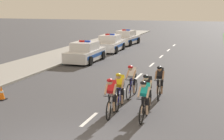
{
  "coord_description": "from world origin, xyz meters",
  "views": [
    {
      "loc": [
        4.38,
        -8.1,
        4.17
      ],
      "look_at": [
        -0.37,
        6.81,
        1.1
      ],
      "focal_mm": 53.78,
      "sensor_mm": 36.0,
      "label": 1
    }
  ],
  "objects_px": {
    "cyclist_fifth": "(132,80)",
    "cyclist_second": "(145,99)",
    "police_car_second": "(110,44)",
    "traffic_cone_near": "(1,93)",
    "cyclist_lead": "(111,96)",
    "police_car_third": "(126,38)",
    "cyclist_sixth": "(160,81)",
    "police_car_nearest": "(85,53)",
    "cyclist_fourth": "(147,91)",
    "cyclist_third": "(120,90)"
  },
  "relations": [
    {
      "from": "cyclist_fifth",
      "to": "cyclist_second",
      "type": "bearing_deg",
      "value": -67.02
    },
    {
      "from": "police_car_second",
      "to": "traffic_cone_near",
      "type": "xyz_separation_m",
      "value": [
        0.26,
        -16.46,
        -0.37
      ]
    },
    {
      "from": "cyclist_lead",
      "to": "police_car_third",
      "type": "height_order",
      "value": "police_car_third"
    },
    {
      "from": "police_car_second",
      "to": "police_car_third",
      "type": "height_order",
      "value": "same"
    },
    {
      "from": "cyclist_second",
      "to": "police_car_second",
      "type": "xyz_separation_m",
      "value": [
        -6.87,
        17.13,
        -0.11
      ]
    },
    {
      "from": "cyclist_sixth",
      "to": "police_car_nearest",
      "type": "relative_size",
      "value": 0.39
    },
    {
      "from": "cyclist_fourth",
      "to": "cyclist_sixth",
      "type": "distance_m",
      "value": 1.97
    },
    {
      "from": "cyclist_third",
      "to": "cyclist_fifth",
      "type": "distance_m",
      "value": 1.79
    },
    {
      "from": "cyclist_sixth",
      "to": "police_car_second",
      "type": "distance_m",
      "value": 15.65
    },
    {
      "from": "cyclist_third",
      "to": "police_car_second",
      "type": "height_order",
      "value": "police_car_second"
    },
    {
      "from": "cyclist_lead",
      "to": "cyclist_fourth",
      "type": "distance_m",
      "value": 1.57
    },
    {
      "from": "cyclist_lead",
      "to": "cyclist_fifth",
      "type": "bearing_deg",
      "value": 88.48
    },
    {
      "from": "traffic_cone_near",
      "to": "cyclist_third",
      "type": "bearing_deg",
      "value": 4.08
    },
    {
      "from": "cyclist_second",
      "to": "police_car_second",
      "type": "bearing_deg",
      "value": 111.86
    },
    {
      "from": "cyclist_fourth",
      "to": "cyclist_fifth",
      "type": "distance_m",
      "value": 2.03
    },
    {
      "from": "cyclist_lead",
      "to": "police_car_second",
      "type": "xyz_separation_m",
      "value": [
        -5.59,
        17.1,
        -0.11
      ]
    },
    {
      "from": "police_car_nearest",
      "to": "police_car_third",
      "type": "xyz_separation_m",
      "value": [
        -0.0,
        11.42,
        0.0
      ]
    },
    {
      "from": "cyclist_lead",
      "to": "cyclist_second",
      "type": "bearing_deg",
      "value": -1.26
    },
    {
      "from": "cyclist_fifth",
      "to": "police_car_third",
      "type": "xyz_separation_m",
      "value": [
        -5.67,
        19.76,
        -0.11
      ]
    },
    {
      "from": "cyclist_lead",
      "to": "cyclist_fourth",
      "type": "xyz_separation_m",
      "value": [
        1.13,
        1.08,
        0.0
      ]
    },
    {
      "from": "police_car_nearest",
      "to": "traffic_cone_near",
      "type": "distance_m",
      "value": 10.52
    },
    {
      "from": "cyclist_second",
      "to": "cyclist_fourth",
      "type": "relative_size",
      "value": 1.0
    },
    {
      "from": "cyclist_third",
      "to": "police_car_nearest",
      "type": "height_order",
      "value": "police_car_nearest"
    },
    {
      "from": "police_car_nearest",
      "to": "police_car_second",
      "type": "bearing_deg",
      "value": 89.99
    },
    {
      "from": "cyclist_sixth",
      "to": "police_car_third",
      "type": "relative_size",
      "value": 0.38
    },
    {
      "from": "cyclist_sixth",
      "to": "police_car_nearest",
      "type": "bearing_deg",
      "value": 130.41
    },
    {
      "from": "police_car_second",
      "to": "police_car_third",
      "type": "relative_size",
      "value": 0.99
    },
    {
      "from": "police_car_third",
      "to": "cyclist_sixth",
      "type": "bearing_deg",
      "value": -70.54
    },
    {
      "from": "cyclist_fifth",
      "to": "traffic_cone_near",
      "type": "xyz_separation_m",
      "value": [
        -5.41,
        -2.17,
        -0.48
      ]
    },
    {
      "from": "cyclist_second",
      "to": "police_car_nearest",
      "type": "xyz_separation_m",
      "value": [
        -6.87,
        11.18,
        -0.11
      ]
    },
    {
      "from": "cyclist_third",
      "to": "cyclist_sixth",
      "type": "distance_m",
      "value": 2.4
    },
    {
      "from": "cyclist_fifth",
      "to": "traffic_cone_near",
      "type": "distance_m",
      "value": 5.84
    },
    {
      "from": "police_car_nearest",
      "to": "cyclist_third",
      "type": "bearing_deg",
      "value": -60.97
    },
    {
      "from": "cyclist_sixth",
      "to": "police_car_second",
      "type": "xyz_separation_m",
      "value": [
        -6.9,
        14.05,
        -0.11
      ]
    },
    {
      "from": "cyclist_lead",
      "to": "police_car_second",
      "type": "height_order",
      "value": "police_car_second"
    },
    {
      "from": "police_car_second",
      "to": "police_car_third",
      "type": "xyz_separation_m",
      "value": [
        -0.0,
        5.48,
        0.0
      ]
    },
    {
      "from": "cyclist_fourth",
      "to": "police_car_third",
      "type": "relative_size",
      "value": 0.38
    },
    {
      "from": "cyclist_lead",
      "to": "police_car_third",
      "type": "xyz_separation_m",
      "value": [
        -5.6,
        22.58,
        -0.11
      ]
    },
    {
      "from": "police_car_second",
      "to": "cyclist_lead",
      "type": "bearing_deg",
      "value": -71.89
    },
    {
      "from": "cyclist_second",
      "to": "cyclist_fifth",
      "type": "bearing_deg",
      "value": 112.98
    },
    {
      "from": "cyclist_lead",
      "to": "traffic_cone_near",
      "type": "relative_size",
      "value": 2.69
    },
    {
      "from": "police_car_second",
      "to": "cyclist_second",
      "type": "bearing_deg",
      "value": -68.14
    },
    {
      "from": "cyclist_sixth",
      "to": "police_car_third",
      "type": "bearing_deg",
      "value": 109.46
    },
    {
      "from": "cyclist_sixth",
      "to": "traffic_cone_near",
      "type": "xyz_separation_m",
      "value": [
        -6.64,
        -2.41,
        -0.48
      ]
    },
    {
      "from": "cyclist_lead",
      "to": "cyclist_fourth",
      "type": "bearing_deg",
      "value": 43.71
    },
    {
      "from": "cyclist_sixth",
      "to": "cyclist_second",
      "type": "bearing_deg",
      "value": -90.5
    },
    {
      "from": "cyclist_second",
      "to": "cyclist_sixth",
      "type": "relative_size",
      "value": 1.0
    },
    {
      "from": "cyclist_fourth",
      "to": "police_car_nearest",
      "type": "height_order",
      "value": "police_car_nearest"
    },
    {
      "from": "cyclist_fourth",
      "to": "cyclist_sixth",
      "type": "height_order",
      "value": "same"
    },
    {
      "from": "cyclist_sixth",
      "to": "cyclist_lead",
      "type": "bearing_deg",
      "value": -113.19
    }
  ]
}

